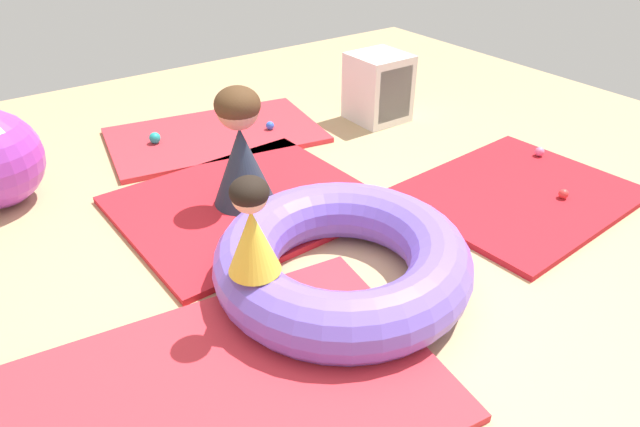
% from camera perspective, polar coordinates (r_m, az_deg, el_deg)
% --- Properties ---
extents(ground_plane, '(8.00, 8.00, 0.00)m').
position_cam_1_polar(ground_plane, '(2.96, 1.02, -7.78)').
color(ground_plane, tan).
extents(gym_mat_far_left, '(1.96, 1.42, 0.04)m').
position_cam_1_polar(gym_mat_far_left, '(2.47, -10.03, -17.84)').
color(gym_mat_far_left, red).
rests_on(gym_mat_far_left, ground).
extents(gym_mat_near_right, '(1.52, 1.26, 0.04)m').
position_cam_1_polar(gym_mat_near_right, '(3.97, 19.28, 1.84)').
color(gym_mat_near_right, '#B21923').
rests_on(gym_mat_near_right, ground).
extents(gym_mat_center_rear, '(1.79, 1.26, 0.04)m').
position_cam_1_polar(gym_mat_center_rear, '(4.68, -10.48, 7.77)').
color(gym_mat_center_rear, red).
rests_on(gym_mat_center_rear, ground).
extents(gym_mat_front, '(1.57, 1.37, 0.04)m').
position_cam_1_polar(gym_mat_front, '(3.68, -7.54, 1.01)').
color(gym_mat_front, red).
rests_on(gym_mat_front, ground).
extents(inflatable_cushion, '(1.32, 1.32, 0.32)m').
position_cam_1_polar(inflatable_cushion, '(2.90, 2.30, -4.78)').
color(inflatable_cushion, '#7056D1').
rests_on(inflatable_cushion, ground).
extents(child_in_yellow, '(0.33, 0.33, 0.47)m').
position_cam_1_polar(child_in_yellow, '(2.45, -6.92, -1.36)').
color(child_in_yellow, yellow).
rests_on(child_in_yellow, inflatable_cushion).
extents(adult_seated, '(0.40, 0.40, 0.76)m').
position_cam_1_polar(adult_seated, '(3.50, -7.98, 6.49)').
color(adult_seated, '#232D3D').
rests_on(adult_seated, gym_mat_front).
extents(play_ball_red, '(0.06, 0.06, 0.06)m').
position_cam_1_polar(play_ball_red, '(3.98, 23.34, 1.83)').
color(play_ball_red, red).
rests_on(play_ball_red, gym_mat_near_right).
extents(play_ball_blue, '(0.07, 0.07, 0.07)m').
position_cam_1_polar(play_ball_blue, '(4.67, -5.06, 8.83)').
color(play_ball_blue, blue).
rests_on(play_ball_blue, gym_mat_center_rear).
extents(play_ball_green, '(0.11, 0.11, 0.11)m').
position_cam_1_polar(play_ball_green, '(3.53, 3.63, 1.16)').
color(play_ball_green, green).
rests_on(play_ball_green, gym_mat_front).
extents(play_ball_teal, '(0.09, 0.09, 0.09)m').
position_cam_1_polar(play_ball_teal, '(4.58, -16.31, 7.33)').
color(play_ball_teal, teal).
rests_on(play_ball_teal, gym_mat_center_rear).
extents(play_ball_pink, '(0.07, 0.07, 0.07)m').
position_cam_1_polar(play_ball_pink, '(4.50, 21.25, 5.83)').
color(play_ball_pink, pink).
rests_on(play_ball_pink, gym_mat_near_right).
extents(storage_cube, '(0.44, 0.44, 0.56)m').
position_cam_1_polar(storage_cube, '(4.89, 6.07, 12.45)').
color(storage_cube, silver).
rests_on(storage_cube, ground).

